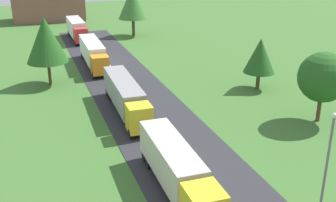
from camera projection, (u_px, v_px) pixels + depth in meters
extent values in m
cube|color=white|center=(191.00, 169.00, 36.11)|extent=(0.16, 2.40, 0.01)
cube|color=white|center=(168.00, 139.00, 41.39)|extent=(0.16, 2.40, 0.01)
cube|color=white|center=(146.00, 111.00, 48.24)|extent=(0.16, 2.40, 0.01)
cube|color=white|center=(132.00, 94.00, 53.62)|extent=(0.16, 2.40, 0.01)
cube|color=white|center=(120.00, 78.00, 59.56)|extent=(0.16, 2.40, 0.01)
cube|color=white|center=(111.00, 67.00, 64.91)|extent=(0.16, 2.40, 0.01)
cube|color=white|center=(103.00, 57.00, 70.56)|extent=(0.16, 2.40, 0.01)
cube|color=white|center=(95.00, 46.00, 77.29)|extent=(0.16, 2.40, 0.01)
cube|color=beige|center=(171.00, 159.00, 33.18)|extent=(2.66, 9.90, 2.81)
cube|color=black|center=(171.00, 177.00, 33.76)|extent=(1.05, 9.38, 0.24)
cylinder|color=black|center=(171.00, 159.00, 36.72)|extent=(0.37, 1.01, 1.00)
cylinder|color=black|center=(149.00, 162.00, 36.10)|extent=(0.37, 1.01, 1.00)
cylinder|color=black|center=(167.00, 153.00, 37.77)|extent=(0.37, 1.01, 1.00)
cylinder|color=black|center=(145.00, 156.00, 37.15)|extent=(0.37, 1.01, 1.00)
cube|color=yellow|center=(139.00, 118.00, 41.72)|extent=(2.50, 2.36, 2.73)
cube|color=black|center=(142.00, 117.00, 40.58)|extent=(2.10, 0.15, 1.20)
cube|color=gray|center=(123.00, 91.00, 48.10)|extent=(2.80, 11.72, 2.78)
cube|color=black|center=(124.00, 104.00, 48.67)|extent=(1.19, 11.09, 0.24)
cylinder|color=black|center=(151.00, 131.00, 42.01)|extent=(0.38, 1.01, 1.00)
cylinder|color=black|center=(131.00, 134.00, 41.40)|extent=(0.38, 1.01, 1.00)
cylinder|color=black|center=(126.00, 94.00, 52.11)|extent=(0.38, 1.01, 1.00)
cylinder|color=black|center=(110.00, 96.00, 51.51)|extent=(0.38, 1.01, 1.00)
cylinder|color=black|center=(124.00, 90.00, 53.35)|extent=(0.38, 1.01, 1.00)
cylinder|color=black|center=(108.00, 92.00, 52.75)|extent=(0.38, 1.01, 1.00)
cube|color=orange|center=(100.00, 65.00, 59.53)|extent=(2.48, 2.41, 2.61)
cube|color=black|center=(101.00, 64.00, 58.37)|extent=(2.10, 0.14, 1.15)
cube|color=white|center=(92.00, 50.00, 65.62)|extent=(2.70, 11.14, 2.92)
cube|color=black|center=(93.00, 60.00, 66.22)|extent=(1.09, 10.55, 0.24)
cylinder|color=black|center=(108.00, 74.00, 59.79)|extent=(0.37, 1.01, 1.00)
cylinder|color=black|center=(94.00, 75.00, 59.17)|extent=(0.37, 1.01, 1.00)
cylinder|color=black|center=(96.00, 55.00, 69.51)|extent=(0.37, 1.01, 1.00)
cylinder|color=black|center=(83.00, 56.00, 68.89)|extent=(0.37, 1.01, 1.00)
cylinder|color=black|center=(95.00, 53.00, 70.69)|extent=(0.37, 1.01, 1.00)
cylinder|color=black|center=(82.00, 54.00, 70.07)|extent=(0.37, 1.01, 1.00)
cube|color=red|center=(81.00, 35.00, 77.79)|extent=(2.46, 2.24, 2.66)
cube|color=black|center=(82.00, 34.00, 76.69)|extent=(2.10, 0.12, 1.17)
cube|color=white|center=(76.00, 27.00, 82.84)|extent=(2.59, 9.04, 2.98)
cube|color=black|center=(77.00, 35.00, 83.46)|extent=(0.99, 8.58, 0.24)
cylinder|color=black|center=(87.00, 42.00, 78.12)|extent=(0.36, 1.00, 1.00)
cylinder|color=black|center=(76.00, 43.00, 77.45)|extent=(0.36, 1.00, 1.00)
cylinder|color=black|center=(80.00, 33.00, 86.20)|extent=(0.36, 1.00, 1.00)
cylinder|color=black|center=(69.00, 33.00, 85.53)|extent=(0.36, 1.00, 1.00)
cylinder|color=black|center=(79.00, 32.00, 87.14)|extent=(0.36, 1.00, 1.00)
cylinder|color=black|center=(69.00, 32.00, 86.47)|extent=(0.36, 1.00, 1.00)
cylinder|color=slate|center=(326.00, 169.00, 28.56)|extent=(0.18, 0.18, 7.78)
sphere|color=silver|center=(335.00, 116.00, 27.11)|extent=(0.36, 0.36, 0.36)
cylinder|color=#513823|center=(319.00, 108.00, 45.24)|extent=(0.44, 0.44, 3.00)
sphere|color=#23561E|center=(323.00, 77.00, 43.97)|extent=(5.39, 5.39, 5.39)
cylinder|color=#513823|center=(133.00, 27.00, 85.39)|extent=(0.62, 0.62, 3.55)
cone|color=#38702D|center=(133.00, 2.00, 83.58)|extent=(5.89, 5.89, 6.48)
cylinder|color=#513823|center=(49.00, 73.00, 56.69)|extent=(0.41, 0.41, 3.21)
cone|color=#23561E|center=(46.00, 40.00, 55.01)|extent=(5.49, 5.49, 6.04)
cylinder|color=#513823|center=(258.00, 80.00, 55.28)|extent=(0.50, 0.50, 2.27)
cone|color=#23561E|center=(260.00, 56.00, 54.05)|extent=(4.10, 4.10, 4.51)
cube|color=brown|center=(47.00, 2.00, 101.44)|extent=(16.74, 9.92, 8.70)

